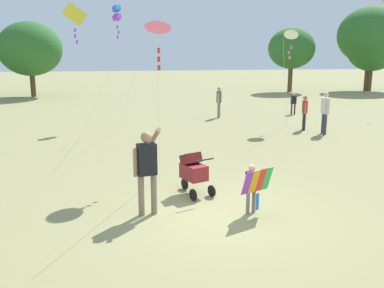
# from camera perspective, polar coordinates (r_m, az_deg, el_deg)

# --- Properties ---
(ground_plane) EXTENTS (120.00, 120.00, 0.00)m
(ground_plane) POSITION_cam_1_polar(r_m,az_deg,el_deg) (9.10, 4.06, -9.46)
(ground_plane) COLOR #938E5B
(treeline_distant) EXTENTS (37.07, 6.43, 6.75)m
(treeline_distant) POSITION_cam_1_polar(r_m,az_deg,el_deg) (33.52, 0.48, 13.41)
(treeline_distant) COLOR brown
(treeline_distant) RESTS_ON ground
(child_with_butterfly_kite) EXTENTS (0.74, 0.52, 1.08)m
(child_with_butterfly_kite) POSITION_cam_1_polar(r_m,az_deg,el_deg) (8.98, 8.19, -5.37)
(child_with_butterfly_kite) COLOR #7F705B
(child_with_butterfly_kite) RESTS_ON ground
(person_adult_flyer) EXTENTS (0.59, 0.63, 1.87)m
(person_adult_flyer) POSITION_cam_1_polar(r_m,az_deg,el_deg) (8.78, -6.12, -2.88)
(person_adult_flyer) COLOR #7F705B
(person_adult_flyer) RESTS_ON ground
(stroller) EXTENTS (0.79, 1.11, 1.03)m
(stroller) POSITION_cam_1_polar(r_m,az_deg,el_deg) (10.11, 0.18, -3.49)
(stroller) COLOR black
(stroller) RESTS_ON ground
(kite_adult_black) EXTENTS (0.83, 3.07, 4.15)m
(kite_adult_black) POSITION_cam_1_polar(r_m,az_deg,el_deg) (11.29, -4.62, 15.26)
(kite_adult_black) COLOR pink
(kite_adult_black) RESTS_ON ground
(kite_orange_delta) EXTENTS (1.53, 3.85, 5.35)m
(kite_orange_delta) POSITION_cam_1_polar(r_m,az_deg,el_deg) (20.09, -10.09, 16.94)
(kite_orange_delta) COLOR blue
(kite_orange_delta) RESTS_ON ground
(kite_green_novelty) EXTENTS (1.66, 2.70, 4.25)m
(kite_green_novelty) POSITION_cam_1_polar(r_m,az_deg,el_deg) (19.33, 13.22, 14.06)
(kite_green_novelty) COLOR white
(kite_green_novelty) RESTS_ON ground
(kite_blue_high) EXTENTS (2.74, 3.04, 5.20)m
(kite_blue_high) POSITION_cam_1_polar(r_m,az_deg,el_deg) (17.54, -15.33, 15.99)
(kite_blue_high) COLOR yellow
(kite_blue_high) RESTS_ON ground
(person_red_shirt) EXTENTS (0.27, 0.55, 1.73)m
(person_red_shirt) POSITION_cam_1_polar(r_m,az_deg,el_deg) (18.06, 17.51, 4.48)
(person_red_shirt) COLOR #33384C
(person_red_shirt) RESTS_ON ground
(person_sitting_far) EXTENTS (0.32, 0.48, 1.57)m
(person_sitting_far) POSITION_cam_1_polar(r_m,az_deg,el_deg) (21.44, 3.67, 6.01)
(person_sitting_far) COLOR #7F705B
(person_sitting_far) RESTS_ON ground
(person_couple_left) EXTENTS (0.37, 0.15, 1.14)m
(person_couple_left) POSITION_cam_1_polar(r_m,az_deg,el_deg) (23.20, 13.54, 5.57)
(person_couple_left) COLOR #232328
(person_couple_left) RESTS_ON ground
(person_back_turned) EXTENTS (0.28, 0.46, 1.48)m
(person_back_turned) POSITION_cam_1_polar(r_m,az_deg,el_deg) (18.78, 14.96, 4.49)
(person_back_turned) COLOR #232328
(person_back_turned) RESTS_ON ground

